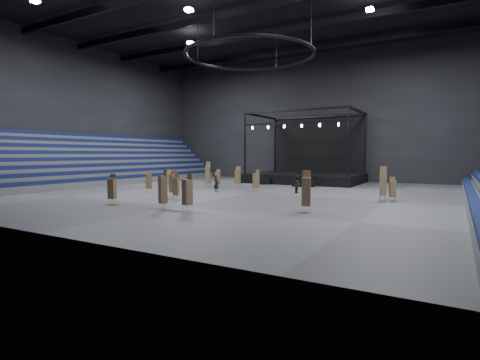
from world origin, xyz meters
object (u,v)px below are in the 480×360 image
Objects in this scene: chair_stack_8 at (169,178)px; chair_stack_13 at (383,183)px; chair_stack_11 at (218,178)px; man_center at (216,183)px; chair_stack_3 at (256,180)px; flight_case_right at (310,184)px; chair_stack_0 at (176,186)px; chair_stack_7 at (187,191)px; crew_member at (298,185)px; chair_stack_1 at (163,189)px; stage at (308,171)px; chair_stack_9 at (393,188)px; flight_case_mid at (297,184)px; chair_stack_10 at (112,188)px; chair_stack_5 at (208,174)px; chair_stack_6 at (306,191)px; flight_case_left at (265,181)px; chair_stack_2 at (238,176)px; chair_stack_12 at (149,181)px; chair_stack_4 at (173,183)px.

chair_stack_8 is 22.77m from chair_stack_13.
chair_stack_11 reaches higher than man_center.
flight_case_right is at bearing 93.49° from chair_stack_3.
chair_stack_7 is (4.69, -4.50, 0.18)m from chair_stack_0.
chair_stack_13 is 8.36m from crew_member.
chair_stack_1 is 1.34× the size of chair_stack_8.
stage reaches higher than man_center.
chair_stack_9 is at bearing 64.94° from chair_stack_1.
chair_stack_0 is (-4.13, -16.58, 0.77)m from flight_case_mid.
chair_stack_9 is at bearing -16.64° from chair_stack_11.
crew_member is at bearing -79.43° from flight_case_right.
flight_case_mid is at bearing 52.67° from chair_stack_10.
chair_stack_5 reaches higher than chair_stack_0.
crew_member is at bearing 95.59° from chair_stack_1.
chair_stack_10 reaches higher than flight_case_mid.
chair_stack_0 is 11.73m from chair_stack_6.
flight_case_left is 0.74× the size of man_center.
chair_stack_1 reaches higher than flight_case_mid.
flight_case_left is 17.56m from chair_stack_0.
flight_case_right is 19.14m from chair_stack_6.
chair_stack_7 is at bearing -81.59° from chair_stack_2.
man_center is (-16.38, -0.56, -0.21)m from chair_stack_9.
chair_stack_9 is at bearing 13.74° from chair_stack_12.
crew_member is (2.15, 14.36, -0.49)m from chair_stack_7.
chair_stack_5 reaches higher than chair_stack_8.
chair_stack_3 is at bearing 114.09° from chair_stack_7.
chair_stack_6 is at bearing -43.96° from chair_stack_8.
flight_case_right is 8.64m from chair_stack_3.
chair_stack_12 is (-11.76, -13.57, 0.76)m from flight_case_right.
flight_case_left is at bearing 127.31° from chair_stack_9.
chair_stack_11 is (-1.82, -1.33, -0.16)m from chair_stack_2.
chair_stack_9 is (10.95, 12.11, -0.27)m from chair_stack_7.
crew_member is at bearing 29.17° from chair_stack_12.
stage is 14.15m from chair_stack_11.
chair_stack_1 is 16.36m from chair_stack_11.
stage is 13.01× the size of flight_case_right.
chair_stack_5 reaches higher than man_center.
chair_stack_9 is 1.17× the size of man_center.
chair_stack_11 is 1.24× the size of crew_member.
man_center is (0.80, 5.60, -0.38)m from chair_stack_4.
chair_stack_4 is at bearing 61.35° from chair_stack_10.
chair_stack_13 reaches higher than chair_stack_11.
chair_stack_0 is 1.31× the size of crew_member.
flight_case_left is 1.15× the size of flight_case_right.
chair_stack_7 is at bearing -76.70° from flight_case_left.
chair_stack_2 is 5.36m from chair_stack_3.
chair_stack_2 is at bearing 71.80° from crew_member.
chair_stack_5 is 1.72× the size of man_center.
stage reaches higher than flight_case_mid.
crew_member is at bearing 37.09° from chair_stack_10.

